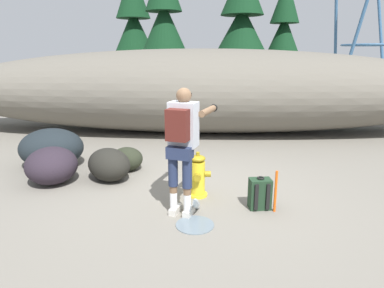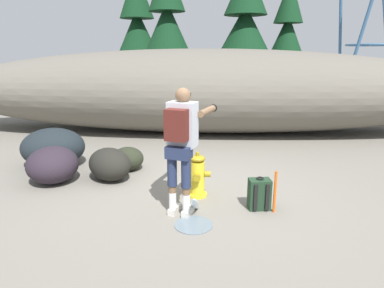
{
  "view_description": "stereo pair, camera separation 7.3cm",
  "coord_description": "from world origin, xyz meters",
  "px_view_note": "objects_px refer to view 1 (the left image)",
  "views": [
    {
      "loc": [
        0.24,
        -4.91,
        2.14
      ],
      "look_at": [
        -0.04,
        0.26,
        0.75
      ],
      "focal_mm": 31.64,
      "sensor_mm": 36.0,
      "label": 1
    },
    {
      "loc": [
        0.32,
        -4.91,
        2.14
      ],
      "look_at": [
        -0.04,
        0.26,
        0.75
      ],
      "focal_mm": 31.64,
      "sensor_mm": 36.0,
      "label": 2
    }
  ],
  "objects_px": {
    "boulder_outlier": "(127,159)",
    "survey_stake": "(276,191)",
    "fire_hydrant": "(198,176)",
    "boulder_small": "(52,148)",
    "utility_worker": "(183,136)",
    "boulder_mid": "(109,165)",
    "spare_backpack": "(260,194)",
    "boulder_large": "(52,165)"
  },
  "relations": [
    {
      "from": "boulder_outlier",
      "to": "survey_stake",
      "type": "height_order",
      "value": "survey_stake"
    },
    {
      "from": "fire_hydrant",
      "to": "spare_backpack",
      "type": "xyz_separation_m",
      "value": [
        0.89,
        -0.38,
        -0.11
      ]
    },
    {
      "from": "boulder_small",
      "to": "boulder_outlier",
      "type": "relative_size",
      "value": 2.0
    },
    {
      "from": "fire_hydrant",
      "to": "boulder_mid",
      "type": "height_order",
      "value": "fire_hydrant"
    },
    {
      "from": "spare_backpack",
      "to": "boulder_outlier",
      "type": "bearing_deg",
      "value": 48.37
    },
    {
      "from": "utility_worker",
      "to": "boulder_large",
      "type": "height_order",
      "value": "utility_worker"
    },
    {
      "from": "fire_hydrant",
      "to": "boulder_small",
      "type": "bearing_deg",
      "value": 156.17
    },
    {
      "from": "utility_worker",
      "to": "boulder_mid",
      "type": "height_order",
      "value": "utility_worker"
    },
    {
      "from": "spare_backpack",
      "to": "boulder_mid",
      "type": "distance_m",
      "value": 2.64
    },
    {
      "from": "boulder_outlier",
      "to": "boulder_mid",
      "type": "bearing_deg",
      "value": -108.51
    },
    {
      "from": "survey_stake",
      "to": "boulder_small",
      "type": "bearing_deg",
      "value": 156.18
    },
    {
      "from": "boulder_large",
      "to": "boulder_outlier",
      "type": "xyz_separation_m",
      "value": [
        1.11,
        0.71,
        -0.09
      ]
    },
    {
      "from": "boulder_large",
      "to": "survey_stake",
      "type": "distance_m",
      "value": 3.69
    },
    {
      "from": "utility_worker",
      "to": "boulder_large",
      "type": "xyz_separation_m",
      "value": [
        -2.31,
        0.99,
        -0.78
      ]
    },
    {
      "from": "spare_backpack",
      "to": "boulder_outlier",
      "type": "height_order",
      "value": "spare_backpack"
    },
    {
      "from": "utility_worker",
      "to": "boulder_mid",
      "type": "bearing_deg",
      "value": 66.67
    },
    {
      "from": "boulder_small",
      "to": "utility_worker",
      "type": "bearing_deg",
      "value": -34.32
    },
    {
      "from": "fire_hydrant",
      "to": "boulder_outlier",
      "type": "relative_size",
      "value": 1.16
    },
    {
      "from": "boulder_mid",
      "to": "boulder_small",
      "type": "height_order",
      "value": "boulder_small"
    },
    {
      "from": "boulder_large",
      "to": "boulder_mid",
      "type": "height_order",
      "value": "boulder_large"
    },
    {
      "from": "utility_worker",
      "to": "survey_stake",
      "type": "height_order",
      "value": "utility_worker"
    },
    {
      "from": "boulder_large",
      "to": "boulder_small",
      "type": "relative_size",
      "value": 0.74
    },
    {
      "from": "boulder_large",
      "to": "boulder_mid",
      "type": "relative_size",
      "value": 1.06
    },
    {
      "from": "fire_hydrant",
      "to": "boulder_mid",
      "type": "xyz_separation_m",
      "value": [
        -1.56,
        0.6,
        -0.04
      ]
    },
    {
      "from": "survey_stake",
      "to": "boulder_mid",
      "type": "bearing_deg",
      "value": 157.8
    },
    {
      "from": "fire_hydrant",
      "to": "spare_backpack",
      "type": "distance_m",
      "value": 0.98
    },
    {
      "from": "utility_worker",
      "to": "boulder_mid",
      "type": "distance_m",
      "value": 1.98
    },
    {
      "from": "boulder_large",
      "to": "utility_worker",
      "type": "bearing_deg",
      "value": -23.17
    },
    {
      "from": "boulder_outlier",
      "to": "survey_stake",
      "type": "distance_m",
      "value": 2.95
    },
    {
      "from": "boulder_mid",
      "to": "boulder_small",
      "type": "distance_m",
      "value": 1.49
    },
    {
      "from": "fire_hydrant",
      "to": "boulder_mid",
      "type": "bearing_deg",
      "value": 158.93
    },
    {
      "from": "utility_worker",
      "to": "spare_backpack",
      "type": "distance_m",
      "value": 1.4
    },
    {
      "from": "boulder_mid",
      "to": "boulder_outlier",
      "type": "relative_size",
      "value": 1.4
    },
    {
      "from": "boulder_small",
      "to": "survey_stake",
      "type": "height_order",
      "value": "boulder_small"
    },
    {
      "from": "spare_backpack",
      "to": "survey_stake",
      "type": "bearing_deg",
      "value": -125.88
    },
    {
      "from": "boulder_small",
      "to": "survey_stake",
      "type": "xyz_separation_m",
      "value": [
        3.97,
        -1.75,
        -0.07
      ]
    },
    {
      "from": "survey_stake",
      "to": "spare_backpack",
      "type": "bearing_deg",
      "value": 152.22
    },
    {
      "from": "boulder_mid",
      "to": "survey_stake",
      "type": "bearing_deg",
      "value": -22.2
    },
    {
      "from": "utility_worker",
      "to": "boulder_small",
      "type": "distance_m",
      "value": 3.35
    },
    {
      "from": "utility_worker",
      "to": "boulder_outlier",
      "type": "height_order",
      "value": "utility_worker"
    },
    {
      "from": "fire_hydrant",
      "to": "survey_stake",
      "type": "bearing_deg",
      "value": -23.79
    },
    {
      "from": "fire_hydrant",
      "to": "spare_backpack",
      "type": "relative_size",
      "value": 1.5
    }
  ]
}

